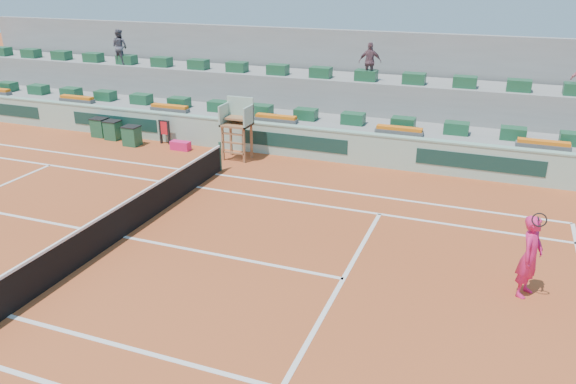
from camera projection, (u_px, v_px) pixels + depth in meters
name	position (u px, v px, depth m)	size (l,w,h in m)	color
ground	(124.00, 237.00, 15.78)	(90.00, 90.00, 0.00)	#9D421E
seating_tier_lower	(270.00, 124.00, 24.83)	(36.00, 4.00, 1.20)	gray
seating_tier_upper	(283.00, 101.00, 25.95)	(36.00, 2.40, 2.60)	gray
stadium_back_wall	(295.00, 75.00, 27.00)	(36.00, 0.40, 4.40)	gray
player_bag	(181.00, 146.00, 23.19)	(0.82, 0.37, 0.37)	#DF1D63
spectator_left	(120.00, 47.00, 27.27)	(0.81, 0.63, 1.67)	#4D4D5A
spectator_mid	(370.00, 62.00, 23.25)	(0.93, 0.39, 1.59)	#6D4953
court_lines	(124.00, 237.00, 15.78)	(23.89, 11.09, 0.01)	silver
tennis_net	(122.00, 220.00, 15.59)	(0.10, 11.97, 1.10)	black
advertising_hoarding	(250.00, 136.00, 22.90)	(36.00, 0.34, 1.26)	#96BDAA
umpire_chair	(238.00, 120.00, 21.70)	(1.10, 0.90, 2.40)	brown
seat_row_lower	(261.00, 110.00, 23.74)	(32.90, 0.60, 0.44)	#1A4E2F
seat_row_upper	(278.00, 69.00, 24.86)	(32.90, 0.60, 0.44)	#1A4E2F
flower_planters	(221.00, 113.00, 23.58)	(26.80, 0.36, 0.28)	#4F4F4F
drink_cooler_a	(132.00, 136.00, 23.69)	(0.68, 0.59, 0.84)	#1A4F32
drink_cooler_b	(113.00, 130.00, 24.53)	(0.66, 0.57, 0.84)	#1A4F32
drink_cooler_c	(100.00, 127.00, 24.93)	(0.68, 0.59, 0.84)	#1A4F32
towel_rack	(164.00, 130.00, 23.82)	(0.51, 0.09, 1.03)	black
tennis_player	(530.00, 256.00, 12.67)	(0.71, 0.98, 2.28)	#DF1D63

